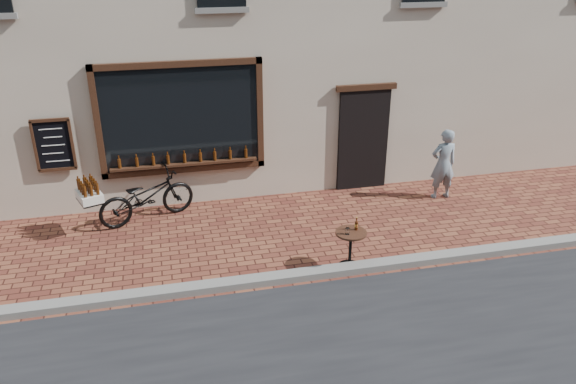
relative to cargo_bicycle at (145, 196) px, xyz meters
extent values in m
plane|color=#57251C|center=(2.73, -2.89, -0.51)|extent=(90.00, 90.00, 0.00)
cube|color=slate|center=(2.73, -2.69, -0.45)|extent=(90.00, 0.25, 0.12)
cube|color=black|center=(0.83, 0.56, 1.34)|extent=(3.00, 0.06, 2.00)
cube|color=black|center=(0.83, 0.54, 2.40)|extent=(3.24, 0.10, 0.12)
cube|color=black|center=(0.83, 0.54, 0.28)|extent=(3.24, 0.10, 0.12)
cube|color=black|center=(-0.73, 0.54, 1.34)|extent=(0.12, 0.10, 2.24)
cube|color=black|center=(2.39, 0.54, 1.34)|extent=(0.12, 0.10, 2.24)
cube|color=black|center=(0.83, 0.49, 0.41)|extent=(2.90, 0.16, 0.05)
cube|color=black|center=(4.63, 0.57, 0.59)|extent=(1.10, 0.10, 2.20)
cube|color=black|center=(4.63, 0.54, 1.75)|extent=(1.30, 0.10, 0.12)
cube|color=black|center=(-1.57, 0.55, 0.99)|extent=(0.62, 0.04, 0.92)
cylinder|color=#3D1C07|center=(-0.42, 0.49, 0.53)|extent=(0.06, 0.06, 0.19)
cylinder|color=#3D1C07|center=(-0.11, 0.49, 0.53)|extent=(0.06, 0.06, 0.19)
cylinder|color=#3D1C07|center=(0.21, 0.49, 0.53)|extent=(0.06, 0.06, 0.19)
cylinder|color=#3D1C07|center=(0.52, 0.49, 0.53)|extent=(0.06, 0.06, 0.19)
cylinder|color=#3D1C07|center=(0.83, 0.49, 0.53)|extent=(0.06, 0.06, 0.19)
cylinder|color=#3D1C07|center=(1.14, 0.49, 0.53)|extent=(0.06, 0.06, 0.19)
cylinder|color=#3D1C07|center=(1.46, 0.49, 0.53)|extent=(0.06, 0.06, 0.19)
cylinder|color=#3D1C07|center=(1.77, 0.49, 0.53)|extent=(0.06, 0.06, 0.19)
cylinder|color=#3D1C07|center=(2.08, 0.49, 0.53)|extent=(0.06, 0.06, 0.19)
imported|color=black|center=(0.04, 0.01, -0.01)|extent=(2.01, 1.28, 1.00)
cube|color=black|center=(-0.95, -0.35, 0.18)|extent=(0.54, 0.63, 0.03)
cube|color=silver|center=(-0.95, -0.35, 0.27)|extent=(0.55, 0.65, 0.16)
cylinder|color=#3D1C07|center=(-0.78, -0.50, 0.45)|extent=(0.06, 0.06, 0.21)
cylinder|color=#3D1C07|center=(-0.88, -0.54, 0.45)|extent=(0.06, 0.06, 0.21)
cylinder|color=#3D1C07|center=(-0.98, -0.58, 0.45)|extent=(0.06, 0.06, 0.21)
cylinder|color=#3D1C07|center=(-0.82, -0.38, 0.45)|extent=(0.06, 0.06, 0.21)
cylinder|color=#3D1C07|center=(-0.93, -0.41, 0.45)|extent=(0.06, 0.06, 0.21)
cylinder|color=#3D1C07|center=(-1.03, -0.45, 0.45)|extent=(0.06, 0.06, 0.21)
cylinder|color=#3D1C07|center=(-0.87, -0.25, 0.45)|extent=(0.06, 0.06, 0.21)
cylinder|color=#3D1C07|center=(-0.97, -0.29, 0.45)|extent=(0.06, 0.06, 0.21)
cylinder|color=#3D1C07|center=(-1.08, -0.33, 0.45)|extent=(0.06, 0.06, 0.21)
cylinder|color=#3D1C07|center=(-0.92, -0.13, 0.45)|extent=(0.06, 0.06, 0.21)
cylinder|color=#3D1C07|center=(-1.02, -0.16, 0.45)|extent=(0.06, 0.06, 0.21)
cylinder|color=#3D1C07|center=(-1.12, -0.20, 0.45)|extent=(0.06, 0.06, 0.21)
cylinder|color=black|center=(3.32, -2.54, -0.50)|extent=(0.38, 0.38, 0.03)
cylinder|color=black|center=(3.32, -2.54, -0.18)|extent=(0.05, 0.05, 0.61)
cylinder|color=black|center=(3.32, -2.54, 0.14)|extent=(0.52, 0.52, 0.03)
cylinder|color=gold|center=(3.42, -2.49, 0.24)|extent=(0.05, 0.05, 0.05)
cylinder|color=white|center=(3.23, -2.60, 0.22)|extent=(0.07, 0.07, 0.11)
imported|color=gray|center=(6.10, -0.31, 0.25)|extent=(0.56, 0.37, 1.51)
camera|label=1|loc=(0.48, -10.19, 4.56)|focal=35.00mm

